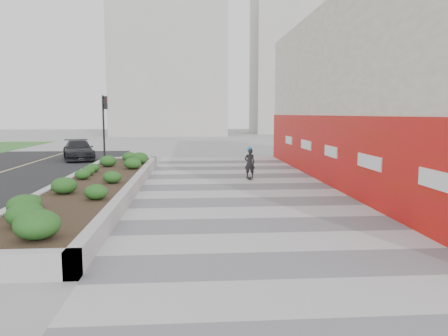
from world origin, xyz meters
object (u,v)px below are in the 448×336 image
(traffic_signal_near, at_px, (105,119))
(skateboarder, at_px, (250,163))
(planter, at_px, (98,183))
(car_dark, at_px, (79,150))

(traffic_signal_near, relative_size, skateboarder, 2.73)
(planter, height_order, skateboarder, skateboarder)
(planter, xyz_separation_m, car_dark, (-3.99, 12.94, 0.24))
(planter, distance_m, traffic_signal_near, 10.90)
(traffic_signal_near, xyz_separation_m, skateboarder, (8.04, -7.17, -1.98))
(skateboarder, bearing_deg, planter, -148.56)
(car_dark, bearing_deg, traffic_signal_near, -65.17)
(planter, bearing_deg, traffic_signal_near, 99.35)
(planter, relative_size, car_dark, 3.95)
(traffic_signal_near, distance_m, car_dark, 3.93)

